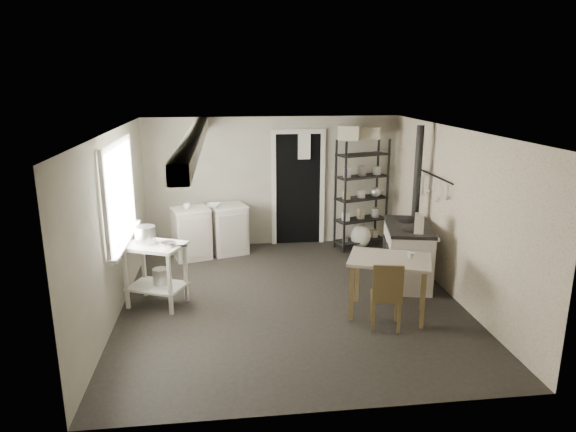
{
  "coord_description": "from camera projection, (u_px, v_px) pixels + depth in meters",
  "views": [
    {
      "loc": [
        -0.83,
        -6.47,
        2.92
      ],
      "look_at": [
        0.0,
        0.3,
        1.1
      ],
      "focal_mm": 32.0,
      "sensor_mm": 36.0,
      "label": 1
    }
  ],
  "objects": [
    {
      "name": "table_cup",
      "position": [
        410.0,
        256.0,
        6.36
      ],
      "size": [
        0.1,
        0.1,
        0.08
      ],
      "primitive_type": "imported",
      "rotation": [
        0.0,
        0.0,
        0.15
      ],
      "color": "white",
      "rests_on": "work_table"
    },
    {
      "name": "storage_box_a",
      "position": [
        350.0,
        135.0,
        8.68
      ],
      "size": [
        0.45,
        0.42,
        0.24
      ],
      "primitive_type": "cube",
      "rotation": [
        0.0,
        0.0,
        -0.43
      ],
      "color": "beige",
      "rests_on": "shelf_rack"
    },
    {
      "name": "base_cabinets",
      "position": [
        210.0,
        229.0,
        8.71
      ],
      "size": [
        1.4,
        0.9,
        0.85
      ],
      "primitive_type": null,
      "rotation": [
        0.0,
        0.0,
        0.29
      ],
      "color": "beige",
      "rests_on": "ground"
    },
    {
      "name": "prep_table",
      "position": [
        156.0,
        277.0,
        6.77
      ],
      "size": [
        0.9,
        0.79,
        0.85
      ],
      "primitive_type": null,
      "rotation": [
        0.0,
        0.0,
        -0.41
      ],
      "color": "white",
      "rests_on": "ground"
    },
    {
      "name": "utensil_rail",
      "position": [
        434.0,
        176.0,
        7.49
      ],
      "size": [
        0.06,
        1.2,
        0.44
      ],
      "primitive_type": null,
      "color": "silver",
      "rests_on": "wall_right"
    },
    {
      "name": "bucket",
      "position": [
        161.0,
        277.0,
        6.81
      ],
      "size": [
        0.23,
        0.23,
        0.22
      ],
      "primitive_type": "cylinder",
      "rotation": [
        0.0,
        0.0,
        0.14
      ],
      "color": "silver",
      "rests_on": "prep_table"
    },
    {
      "name": "storage_box_b",
      "position": [
        372.0,
        135.0,
        8.82
      ],
      "size": [
        0.38,
        0.37,
        0.19
      ],
      "primitive_type": "cube",
      "rotation": [
        0.0,
        0.0,
        -0.42
      ],
      "color": "beige",
      "rests_on": "shelf_rack"
    },
    {
      "name": "wall_right",
      "position": [
        453.0,
        213.0,
        7.02
      ],
      "size": [
        0.02,
        5.0,
        2.3
      ],
      "primitive_type": "cube",
      "color": "#A6A18E",
      "rests_on": "ground"
    },
    {
      "name": "shelf_rack",
      "position": [
        361.0,
        195.0,
        9.02
      ],
      "size": [
        0.98,
        0.63,
        1.93
      ],
      "primitive_type": null,
      "rotation": [
        0.0,
        0.0,
        0.33
      ],
      "color": "black",
      "rests_on": "ground"
    },
    {
      "name": "window",
      "position": [
        118.0,
        193.0,
        6.6
      ],
      "size": [
        0.12,
        1.76,
        1.28
      ],
      "primitive_type": null,
      "color": "white",
      "rests_on": "wall_left"
    },
    {
      "name": "counter_cup",
      "position": [
        187.0,
        202.0,
        8.44
      ],
      "size": [
        0.16,
        0.16,
        0.1
      ],
      "primitive_type": "imported",
      "rotation": [
        0.0,
        0.0,
        0.33
      ],
      "color": "white",
      "rests_on": "base_cabinets"
    },
    {
      "name": "ceiling",
      "position": [
        291.0,
        130.0,
        6.46
      ],
      "size": [
        5.0,
        5.0,
        0.0
      ],
      "primitive_type": "plane",
      "rotation": [
        3.14,
        0.0,
        0.0
      ],
      "color": "white",
      "rests_on": "wall_back"
    },
    {
      "name": "ceiling_beam",
      "position": [
        195.0,
        140.0,
        6.35
      ],
      "size": [
        0.18,
        5.0,
        0.18
      ],
      "primitive_type": null,
      "color": "white",
      "rests_on": "ceiling"
    },
    {
      "name": "work_table",
      "position": [
        388.0,
        286.0,
        6.5
      ],
      "size": [
        1.19,
        1.02,
        0.76
      ],
      "primitive_type": null,
      "rotation": [
        0.0,
        0.0,
        -0.37
      ],
      "color": "#BEB4A2",
      "rests_on": "ground"
    },
    {
      "name": "saucepan",
      "position": [
        168.0,
        246.0,
        6.57
      ],
      "size": [
        0.22,
        0.22,
        0.11
      ],
      "primitive_type": "cylinder",
      "rotation": [
        0.0,
        0.0,
        0.17
      ],
      "color": "silver",
      "rests_on": "prep_table"
    },
    {
      "name": "shelf_jar",
      "position": [
        347.0,
        172.0,
        8.86
      ],
      "size": [
        0.09,
        0.09,
        0.19
      ],
      "primitive_type": "imported",
      "rotation": [
        0.0,
        0.0,
        0.05
      ],
      "color": "white",
      "rests_on": "shelf_rack"
    },
    {
      "name": "side_ledge",
      "position": [
        417.0,
        263.0,
        7.2
      ],
      "size": [
        0.58,
        0.39,
        0.83
      ],
      "primitive_type": null,
      "rotation": [
        0.0,
        0.0,
        -0.19
      ],
      "color": "white",
      "rests_on": "ground"
    },
    {
      "name": "chair",
      "position": [
        386.0,
        290.0,
        6.14
      ],
      "size": [
        0.43,
        0.44,
        0.86
      ],
      "primitive_type": null,
      "rotation": [
        0.0,
        0.0,
        -0.22
      ],
      "color": "brown",
      "rests_on": "ground"
    },
    {
      "name": "wall_front",
      "position": [
        328.0,
        294.0,
        4.36
      ],
      "size": [
        4.5,
        0.02,
        2.3
      ],
      "primitive_type": "cube",
      "color": "#A6A18E",
      "rests_on": "ground"
    },
    {
      "name": "mixing_bowl",
      "position": [
        213.0,
        201.0,
        8.58
      ],
      "size": [
        0.36,
        0.36,
        0.07
      ],
      "primitive_type": "imported",
      "rotation": [
        0.0,
        0.0,
        -0.25
      ],
      "color": "white",
      "rests_on": "base_cabinets"
    },
    {
      "name": "wall_left",
      "position": [
        115.0,
        224.0,
        6.49
      ],
      "size": [
        0.02,
        5.0,
        2.3
      ],
      "primitive_type": "cube",
      "color": "#A6A18E",
      "rests_on": "ground"
    },
    {
      "name": "doorway",
      "position": [
        298.0,
        190.0,
        9.22
      ],
      "size": [
        0.96,
        0.1,
        2.08
      ],
      "primitive_type": null,
      "color": "white",
      "rests_on": "ground"
    },
    {
      "name": "floor_crock",
      "position": [
        399.0,
        291.0,
        7.12
      ],
      "size": [
        0.15,
        0.15,
        0.15
      ],
      "primitive_type": "cylinder",
      "rotation": [
        0.0,
        0.0,
        -0.33
      ],
      "color": "white",
      "rests_on": "ground"
    },
    {
      "name": "wallpaper_panel",
      "position": [
        453.0,
        213.0,
        7.02
      ],
      "size": [
        0.01,
        5.0,
        2.3
      ],
      "primitive_type": null,
      "color": "beige",
      "rests_on": "wall_right"
    },
    {
      "name": "stovepipe",
      "position": [
        418.0,
        172.0,
        7.64
      ],
      "size": [
        0.13,
        0.13,
        1.39
      ],
      "primitive_type": null,
      "rotation": [
        0.0,
        0.0,
        0.23
      ],
      "color": "black",
      "rests_on": "stove"
    },
    {
      "name": "floor",
      "position": [
        291.0,
        299.0,
        7.06
      ],
      "size": [
        5.0,
        5.0,
        0.0
      ],
      "primitive_type": "plane",
      "color": "black",
      "rests_on": "ground"
    },
    {
      "name": "flour_sack",
      "position": [
        361.0,
        235.0,
        9.14
      ],
      "size": [
        0.42,
        0.38,
        0.42
      ],
      "primitive_type": "ellipsoid",
      "rotation": [
        0.0,
        0.0,
        -0.25
      ],
      "color": "white",
      "rests_on": "ground"
    },
    {
      "name": "oats_box",
      "position": [
        419.0,
        223.0,
        7.03
      ],
      "size": [
        0.19,
        0.24,
        0.31
      ],
      "primitive_type": "cube",
      "rotation": [
        0.0,
        0.0,
        -0.38
      ],
      "color": "beige",
      "rests_on": "side_ledge"
    },
    {
      "name": "stockpot",
      "position": [
        145.0,
        237.0,
        6.67
      ],
      "size": [
        0.34,
        0.34,
        0.28
      ],
      "primitive_type": "cylinder",
      "rotation": [
        0.0,
        0.0,
        0.38
      ],
      "color": "silver",
      "rests_on": "prep_table"
    },
    {
      "name": "stove",
      "position": [
        407.0,
        254.0,
        7.52
      ],
      "size": [
        0.84,
        1.22,
        0.88
      ],
      "primitive_type": null,
      "rotation": [
        0.0,
        0.0,
        -0.22
      ],
      "color": "beige",
      "rests_on": "ground"
    },
    {
      "name": "wall_back",
      "position": [
        273.0,
        182.0,
        9.16
      ],
      "size": [
        4.5,
        0.02,
        2.3
      ],
      "primitive_type": "cube",
      "color": "#A6A18E",
      "rests_on": "ground"
    }
  ]
}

